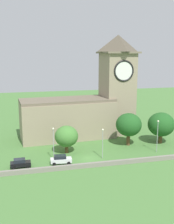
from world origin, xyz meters
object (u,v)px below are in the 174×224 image
at_px(car_black, 20,163).
at_px(streetlamp_east_mid, 158,131).
at_px(streetlamp_central, 103,139).
at_px(tree_by_tower, 161,124).
at_px(church, 88,104).
at_px(tree_riverside_west, 129,125).
at_px(car_white, 61,159).
at_px(tree_churchyard, 66,136).
at_px(streetlamp_west_mid, 53,139).

xyz_separation_m(car_black, streetlamp_east_mid, (31.85, 1.67, 4.20)).
distance_m(streetlamp_central, tree_by_tower, 19.20).
xyz_separation_m(church, streetlamp_east_mid, (12.55, -17.54, -4.00)).
bearing_deg(tree_riverside_west, church, 125.06).
bearing_deg(car_white, tree_churchyard, 69.67).
xyz_separation_m(church, tree_churchyard, (-8.53, -12.98, -5.04)).
xyz_separation_m(streetlamp_east_mid, tree_churchyard, (-21.07, 4.56, -1.04)).
relative_size(streetlamp_west_mid, tree_by_tower, 0.91).
distance_m(church, streetlamp_east_mid, 21.93).
relative_size(car_white, tree_by_tower, 0.56).
xyz_separation_m(church, tree_riverside_west, (7.83, -11.16, -3.74)).
bearing_deg(car_white, streetlamp_central, 5.34).
height_order(church, car_white, church).
height_order(car_white, streetlamp_east_mid, streetlamp_east_mid).
bearing_deg(car_white, church, 60.61).
distance_m(car_black, tree_riverside_west, 28.65).
bearing_deg(car_white, streetlamp_west_mid, 118.37).
height_order(streetlamp_west_mid, streetlamp_central, streetlamp_west_mid).
relative_size(car_black, streetlamp_east_mid, 0.53).
bearing_deg(car_black, tree_by_tower, 11.91).
height_order(streetlamp_west_mid, tree_riverside_west, tree_riverside_west).
bearing_deg(tree_churchyard, streetlamp_central, -36.69).
bearing_deg(tree_riverside_west, car_black, -163.47).
xyz_separation_m(car_white, streetlamp_west_mid, (-1.21, 2.24, 3.99)).
bearing_deg(streetlamp_central, tree_churchyard, 143.31).
bearing_deg(car_black, tree_riverside_west, 16.53).
height_order(streetlamp_central, tree_riverside_west, tree_riverside_west).
xyz_separation_m(streetlamp_west_mid, tree_churchyard, (3.54, 4.05, -0.85)).
height_order(car_black, car_white, car_white).
height_order(car_black, streetlamp_east_mid, streetlamp_east_mid).
relative_size(church, tree_riverside_west, 3.96).
xyz_separation_m(car_white, streetlamp_central, (9.58, 0.89, 3.64)).
relative_size(streetlamp_west_mid, streetlamp_east_mid, 0.96).
relative_size(streetlamp_central, tree_churchyard, 1.04).
distance_m(church, car_black, 28.44).
bearing_deg(streetlamp_east_mid, streetlamp_west_mid, 178.82).
distance_m(streetlamp_central, tree_churchyard, 9.05).
xyz_separation_m(streetlamp_central, streetlamp_east_mid, (13.83, 0.84, 0.53)).
bearing_deg(tree_by_tower, tree_churchyard, -176.92).
distance_m(streetlamp_west_mid, streetlamp_east_mid, 24.62).
relative_size(streetlamp_west_mid, tree_churchyard, 1.13).
bearing_deg(streetlamp_east_mid, car_white, -175.77).
xyz_separation_m(streetlamp_central, tree_by_tower, (17.97, 6.75, 0.45)).
distance_m(tree_by_tower, tree_riverside_west, 8.88).
height_order(tree_by_tower, tree_riverside_west, tree_riverside_west).
relative_size(church, streetlamp_west_mid, 4.44).
relative_size(church, streetlamp_east_mid, 4.25).
height_order(car_white, streetlamp_west_mid, streetlamp_west_mid).
xyz_separation_m(streetlamp_central, tree_churchyard, (-7.24, 5.40, -0.51)).
relative_size(tree_churchyard, tree_riverside_west, 0.79).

